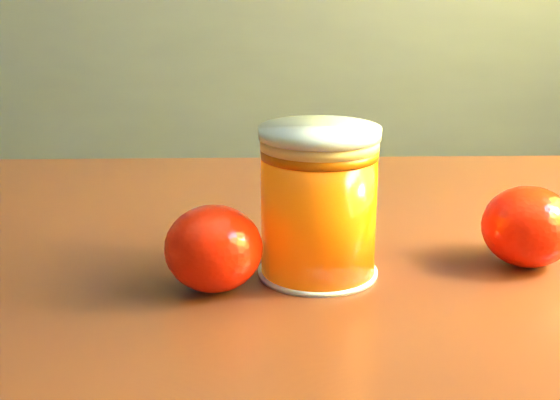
{
  "coord_description": "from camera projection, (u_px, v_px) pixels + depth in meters",
  "views": [
    {
      "loc": [
        0.75,
        -0.49,
        0.93
      ],
      "look_at": [
        0.76,
        0.08,
        0.76
      ],
      "focal_mm": 50.0,
      "sensor_mm": 36.0,
      "label": 1
    }
  ],
  "objects": [
    {
      "name": "table",
      "position": [
        358.0,
        349.0,
        0.67
      ],
      "size": [
        0.94,
        0.66,
        0.7
      ],
      "rotation": [
        0.0,
        0.0,
        0.01
      ],
      "color": "#612B18",
      "rests_on": "ground"
    },
    {
      "name": "orange_front",
      "position": [
        214.0,
        248.0,
        0.56
      ],
      "size": [
        0.08,
        0.08,
        0.06
      ],
      "primitive_type": "ellipsoid",
      "rotation": [
        0.0,
        0.0,
        0.11
      ],
      "color": "#FF1C05",
      "rests_on": "table"
    },
    {
      "name": "juice_glass",
      "position": [
        319.0,
        203.0,
        0.58
      ],
      "size": [
        0.09,
        0.09,
        0.11
      ],
      "rotation": [
        0.0,
        0.0,
        -0.31
      ],
      "color": "#FF5805",
      "rests_on": "table"
    },
    {
      "name": "orange_back",
      "position": [
        528.0,
        227.0,
        0.61
      ],
      "size": [
        0.07,
        0.07,
        0.06
      ],
      "primitive_type": "ellipsoid",
      "rotation": [
        0.0,
        0.0,
        0.02
      ],
      "color": "#FF1C05",
      "rests_on": "table"
    }
  ]
}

